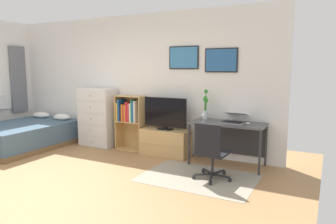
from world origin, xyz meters
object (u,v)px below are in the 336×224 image
bamboo_vase (205,106)px  wine_glass (203,114)px  tv_stand (166,142)px  bookshelf (130,117)px  bed (25,135)px  desk (229,130)px  laptop (234,118)px  office_chair (210,150)px  dresser (98,117)px  computer_mouse (248,123)px  television (165,114)px

bamboo_vase → wine_glass: size_ratio=2.96×
wine_glass → tv_stand: bearing=167.6°
bookshelf → tv_stand: (0.84, -0.04, -0.42)m
bed → desk: 4.25m
bed → laptop: (4.23, 0.83, 0.55)m
laptop → bookshelf: bearing=-174.9°
bed → office_chair: (4.15, -0.08, 0.21)m
bed → bamboo_vase: size_ratio=3.82×
desk → bamboo_vase: 0.60m
dresser → desk: dresser is taller
office_chair → bamboo_vase: 1.20m
bed → bookshelf: bearing=21.8°
bookshelf → desk: bearing=-1.4°
bookshelf → computer_mouse: bearing=-3.2°
laptop → television: bearing=-172.4°
bed → bamboo_vase: 3.87m
dresser → tv_stand: 1.65m
tv_stand → desk: bearing=-0.4°
bed → television: television is taller
desk → office_chair: bearing=-90.6°
tv_stand → desk: size_ratio=0.75×
dresser → bookshelf: dresser is taller
office_chair → computer_mouse: 0.93m
dresser → office_chair: bearing=-17.3°
television → computer_mouse: television is taller
tv_stand → laptop: bearing=0.7°
tv_stand → desk: desk is taller
dresser → laptop: 2.93m
desk → office_chair: office_chair is taller
bed → computer_mouse: computer_mouse is taller
bookshelf → bamboo_vase: 1.64m
desk → wine_glass: bearing=-156.5°
bed → television: size_ratio=2.32×
laptop → computer_mouse: bearing=-16.4°
television → wine_glass: television is taller
computer_mouse → bamboo_vase: bearing=167.9°
bamboo_vase → desk: bearing=-10.9°
tv_stand → office_chair: bearing=-36.3°
bed → bookshelf: size_ratio=1.85×
bookshelf → wine_glass: bearing=-7.7°
television → office_chair: television is taller
computer_mouse → bamboo_vase: bamboo_vase is taller
bookshelf → laptop: (2.15, -0.03, 0.14)m
tv_stand → bamboo_vase: (0.76, 0.08, 0.73)m
dresser → television: 1.63m
bookshelf → laptop: bearing=-0.7°
bed → wine_glass: wine_glass is taller
bookshelf → desk: 2.07m
office_chair → wine_glass: (-0.39, 0.71, 0.42)m
bookshelf → computer_mouse: bookshelf is taller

